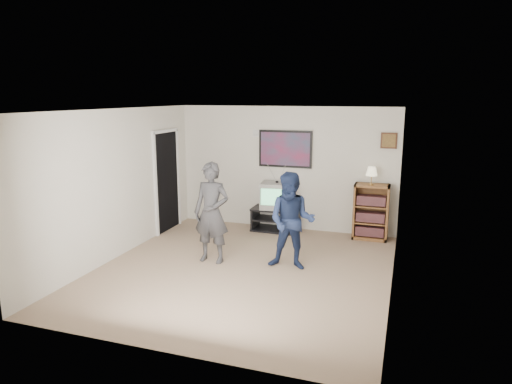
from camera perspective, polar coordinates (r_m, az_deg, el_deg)
The scene contains 13 objects.
room_shell at distance 7.29m, azimuth -0.68°, elevation 0.45°, with size 4.51×5.00×2.51m.
media_stand at distance 9.31m, azimuth 2.47°, elevation -3.42°, with size 0.95×0.53×0.47m.
crt_television at distance 9.19m, azimuth 2.62°, elevation -0.43°, with size 0.62×0.53×0.53m, color gray, non-canonical shape.
bookshelf at distance 8.97m, azimuth 14.17°, elevation -2.42°, with size 0.65×0.37×1.07m, color brown, non-canonical shape.
table_lamp at distance 8.78m, azimuth 14.24°, elevation 1.97°, with size 0.21×0.21×0.34m, color #FBEEBE, non-canonical shape.
person_tall at distance 7.48m, azimuth -5.56°, elevation -2.59°, with size 0.61×0.40×1.66m, color #333235.
person_short at distance 7.19m, azimuth 4.47°, elevation -3.65°, with size 0.76×0.59×1.55m, color #1A2649.
controller_left at distance 7.59m, azimuth -5.33°, elevation 0.35°, with size 0.03×0.11×0.03m, color white.
controller_right at distance 7.34m, azimuth 4.82°, elevation -0.81°, with size 0.04×0.12×0.04m, color white.
poster at distance 9.24m, azimuth 3.67°, elevation 5.39°, with size 1.10×0.03×0.75m, color black.
air_vent at distance 9.37m, azimuth 0.43°, elevation 7.35°, with size 0.28×0.02×0.14m, color white.
small_picture at distance 8.93m, azimuth 16.28°, elevation 6.19°, with size 0.30×0.03×0.30m, color #392312.
doorway at distance 9.38m, azimuth -11.11°, elevation 1.27°, with size 0.03×0.85×2.00m, color black.
Camera 1 is at (2.35, -6.40, 2.71)m, focal length 32.00 mm.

